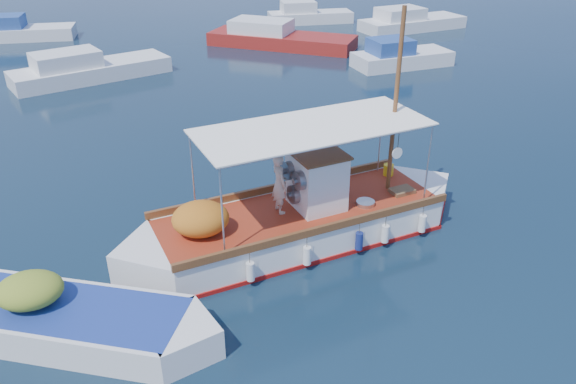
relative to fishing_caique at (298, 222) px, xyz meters
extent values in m
plane|color=black|center=(0.76, -0.18, -0.56)|extent=(160.00, 160.00, 0.00)
cube|color=white|center=(0.05, 0.02, -0.19)|extent=(8.24, 4.62, 1.15)
cube|color=white|center=(-3.71, -1.04, -0.19)|extent=(2.51, 2.51, 1.15)
cube|color=white|center=(3.82, 1.07, -0.19)|extent=(2.51, 2.51, 1.15)
cube|color=maroon|center=(0.05, 0.02, -0.54)|extent=(8.36, 4.73, 0.19)
cube|color=maroon|center=(0.05, 0.02, 0.36)|extent=(8.18, 4.42, 0.06)
cube|color=brown|center=(-0.30, 1.28, 0.49)|extent=(7.66, 2.24, 0.21)
cube|color=brown|center=(0.41, -1.25, 0.49)|extent=(7.66, 2.24, 0.21)
cube|color=white|center=(0.56, 0.16, 1.16)|extent=(1.57, 1.64, 1.56)
cube|color=brown|center=(0.56, 0.16, 1.98)|extent=(1.70, 1.77, 0.06)
cylinder|color=slate|center=(-0.01, -0.35, 1.48)|extent=(0.36, 0.56, 0.52)
cylinder|color=slate|center=(-0.19, 0.29, 1.48)|extent=(0.36, 0.56, 0.52)
cylinder|color=slate|center=(-0.10, -0.03, 0.90)|extent=(0.36, 0.56, 0.52)
cylinder|color=brown|center=(2.87, 0.80, 2.99)|extent=(0.15, 0.15, 5.22)
cylinder|color=brown|center=(2.06, 0.58, 2.57)|extent=(1.83, 0.59, 0.08)
cylinder|color=silver|center=(-2.77, 0.42, 1.56)|extent=(0.06, 0.06, 2.35)
cylinder|color=silver|center=(-2.15, -1.79, 1.56)|extent=(0.06, 0.06, 2.35)
cylinder|color=silver|center=(2.96, 2.02, 1.56)|extent=(0.06, 0.06, 2.35)
cylinder|color=silver|center=(3.58, -0.19, 1.56)|extent=(0.06, 0.06, 2.35)
cube|color=white|center=(0.41, 0.11, 2.75)|extent=(6.60, 4.07, 0.04)
ellipsoid|color=#C36C1C|center=(-2.66, -0.74, 0.82)|extent=(1.74, 1.59, 0.88)
cube|color=gold|center=(1.20, 0.93, 0.59)|extent=(0.30, 0.25, 0.42)
cylinder|color=gold|center=(3.17, 1.65, 0.56)|extent=(0.39, 0.39, 0.35)
cube|color=brown|center=(3.18, 0.46, 0.44)|extent=(0.78, 0.64, 0.13)
cylinder|color=#B2B2B2|center=(1.92, -0.06, 0.44)|extent=(0.64, 0.64, 0.13)
cylinder|color=white|center=(2.56, -0.42, 2.08)|extent=(0.31, 0.11, 0.31)
cylinder|color=white|center=(-1.56, -1.95, -0.09)|extent=(0.26, 0.26, 0.50)
cylinder|color=navy|center=(1.45, -1.11, -0.09)|extent=(0.26, 0.26, 0.50)
cylinder|color=white|center=(3.46, -0.55, -0.09)|extent=(0.26, 0.26, 0.50)
imported|color=beige|center=(-0.50, 0.03, 1.23)|extent=(0.54, 0.69, 1.68)
cube|color=white|center=(-5.60, -3.00, -0.29)|extent=(5.36, 3.66, 0.98)
cube|color=white|center=(-3.28, -3.93, -0.29)|extent=(1.81, 1.81, 0.98)
cube|color=navy|center=(-5.60, -3.00, 0.18)|extent=(5.28, 3.46, 0.05)
ellipsoid|color=olive|center=(-6.40, -2.68, 0.56)|extent=(1.77, 1.62, 0.72)
cube|color=silver|center=(-7.67, 17.22, -0.26)|extent=(8.27, 5.65, 1.00)
cube|color=silver|center=(-8.75, 16.69, 0.64)|extent=(3.78, 3.23, 0.80)
cube|color=maroon|center=(3.34, 22.44, -0.26)|extent=(9.45, 7.05, 1.00)
cube|color=silver|center=(2.14, 23.13, 0.64)|extent=(4.41, 3.91, 0.80)
cube|color=silver|center=(9.28, 16.71, -0.26)|extent=(5.86, 3.22, 1.00)
cube|color=#2A4B8D|center=(8.46, 16.55, 0.64)|extent=(2.53, 2.26, 0.80)
cube|color=silver|center=(13.46, 25.89, -0.26)|extent=(8.15, 4.62, 1.00)
cube|color=silver|center=(12.35, 25.58, 0.64)|extent=(3.58, 2.97, 0.80)
cube|color=silver|center=(-13.55, 27.55, -0.26)|extent=(6.95, 2.37, 1.00)
cube|color=#2A4B8D|center=(-14.59, 27.53, 0.64)|extent=(2.79, 1.98, 0.80)
cube|color=silver|center=(6.74, 29.55, -0.26)|extent=(6.30, 2.18, 1.00)
cube|color=silver|center=(5.80, 29.52, 0.64)|extent=(2.55, 1.77, 0.80)
camera|label=1|loc=(-2.63, -13.15, 8.08)|focal=35.00mm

